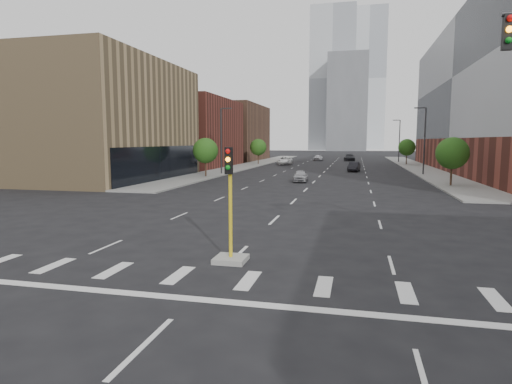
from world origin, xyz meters
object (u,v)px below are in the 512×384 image
(median_traffic_signal, at_px, (230,237))
(car_near_left, at_px, (301,176))
(car_distant, at_px, (318,158))
(car_mid_right, at_px, (354,167))
(car_far_left, at_px, (285,161))
(car_deep_right, at_px, (349,157))

(median_traffic_signal, xyz_separation_m, car_near_left, (-1.50, 32.97, -0.31))
(car_distant, bearing_deg, car_mid_right, -69.59)
(car_far_left, bearing_deg, median_traffic_signal, -86.28)
(median_traffic_signal, distance_m, car_distant, 85.82)
(car_near_left, bearing_deg, car_far_left, 99.15)
(car_near_left, height_order, car_deep_right, car_deep_right)
(median_traffic_signal, height_order, car_near_left, median_traffic_signal)
(car_near_left, relative_size, car_distant, 0.95)
(car_far_left, relative_size, car_distant, 1.37)
(car_mid_right, distance_m, car_far_left, 20.81)
(median_traffic_signal, xyz_separation_m, car_deep_right, (3.07, 86.43, -0.16))
(median_traffic_signal, height_order, car_deep_right, median_traffic_signal)
(car_near_left, distance_m, car_deep_right, 53.66)
(median_traffic_signal, height_order, car_far_left, median_traffic_signal)
(car_mid_right, bearing_deg, car_far_left, 135.98)
(car_near_left, distance_m, car_mid_right, 19.05)
(car_far_left, xyz_separation_m, car_deep_right, (11.95, 19.26, 0.03))
(median_traffic_signal, distance_m, car_mid_right, 51.29)
(median_traffic_signal, height_order, car_distant, median_traffic_signal)
(car_distant, bearing_deg, car_near_left, -80.46)
(median_traffic_signal, bearing_deg, car_distant, 92.72)
(car_far_left, height_order, car_deep_right, car_deep_right)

